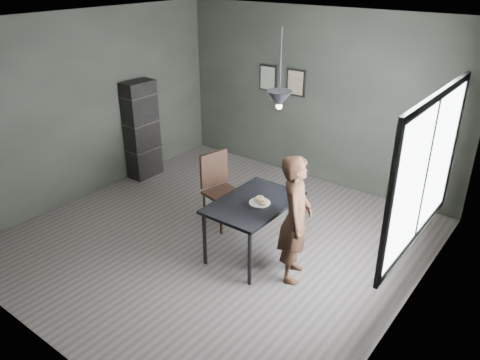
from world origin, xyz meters
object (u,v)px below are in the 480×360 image
Objects in this scene: woman at (295,219)px; shelf_unit at (142,130)px; wood_chair at (219,184)px; cafe_table at (254,207)px; white_plate at (260,203)px; pendant_lamp at (279,99)px.

shelf_unit is at bearing 50.92° from woman.
wood_chair is at bearing -12.22° from shelf_unit.
shelf_unit reaches higher than cafe_table.
shelf_unit is at bearing 164.38° from cafe_table.
woman is (0.65, -0.09, 0.10)m from cafe_table.
white_plate is 1.03m from wood_chair.
cafe_table is at bearing 57.15° from woman.
woman is at bearing -9.29° from white_plate.
white_plate is 0.15× the size of woman.
white_plate is at bearing -15.13° from shelf_unit.
pendant_lamp is at bearing 21.80° from cafe_table.
cafe_table is 1.39× the size of pendant_lamp.
cafe_table is at bearing 179.94° from white_plate.
woman is 1.49× the size of wood_chair.
shelf_unit is (-3.57, 0.91, 0.05)m from woman.
shelf_unit is at bearing -179.63° from wood_chair.
woman is 1.59m from wood_chair.
woman reaches higher than wood_chair.
pendant_lamp reaches higher than wood_chair.
wood_chair is at bearing 166.42° from pendant_lamp.
shelf_unit is (-2.92, 0.82, 0.15)m from cafe_table.
cafe_table is 0.78× the size of woman.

